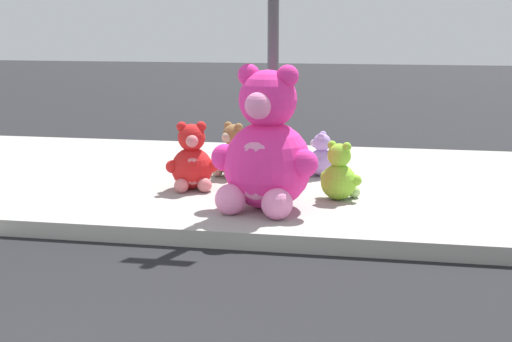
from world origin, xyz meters
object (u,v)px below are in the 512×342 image
at_px(plush_pink_large, 266,152).
at_px(plush_lime, 339,176).
at_px(plush_lavender, 320,158).
at_px(plush_red, 192,162).
at_px(plush_brown, 232,155).
at_px(sign_pole, 273,22).

xyz_separation_m(plush_pink_large, plush_lime, (0.64, 0.51, -0.30)).
relative_size(plush_lavender, plush_lime, 0.87).
bearing_deg(plush_lavender, plush_lime, -74.37).
relative_size(plush_red, plush_lavender, 1.41).
height_order(plush_brown, plush_lavender, plush_brown).
height_order(plush_red, plush_lavender, plush_red).
relative_size(plush_pink_large, plush_lavender, 2.66).
relative_size(sign_pole, plush_brown, 5.26).
bearing_deg(sign_pole, plush_lime, -6.27).
bearing_deg(plush_lavender, plush_pink_large, -102.27).
height_order(sign_pole, plush_lime, sign_pole).
xyz_separation_m(plush_brown, plush_lime, (1.26, -0.85, -0.01)).
bearing_deg(plush_brown, plush_lime, -34.05).
bearing_deg(plush_lime, plush_red, 174.42).
bearing_deg(plush_red, plush_lavender, 36.29).
xyz_separation_m(sign_pole, plush_red, (-0.85, 0.08, -1.42)).
xyz_separation_m(sign_pole, plush_pink_large, (0.04, -0.59, -1.17)).
relative_size(plush_brown, plush_lavender, 1.22).
distance_m(sign_pole, plush_red, 1.66).
bearing_deg(plush_red, plush_lime, -5.58).
relative_size(plush_brown, plush_lime, 1.06).
bearing_deg(plush_lime, sign_pole, 173.73).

